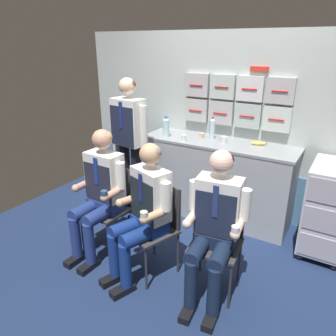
{
  "coord_description": "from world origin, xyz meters",
  "views": [
    {
      "loc": [
        1.25,
        -2.25,
        2.01
      ],
      "look_at": [
        -0.16,
        0.09,
        0.94
      ],
      "focal_mm": 34.41,
      "sensor_mm": 36.0,
      "label": 1
    }
  ],
  "objects_px": {
    "snack_banana": "(259,143)",
    "folding_chair_by_counter": "(219,231)",
    "folding_chair_right": "(158,219)",
    "crew_member_right": "(143,208)",
    "crew_member_by_counter": "(215,222)",
    "water_bottle_short": "(166,127)",
    "folding_chair_left": "(112,199)",
    "crew_member_standing": "(129,138)",
    "service_trolley": "(328,207)",
    "crew_member_left": "(100,189)",
    "coffee_cup_spare": "(184,138)"
  },
  "relations": [
    {
      "from": "snack_banana",
      "to": "folding_chair_by_counter",
      "type": "bearing_deg",
      "value": -86.9
    },
    {
      "from": "folding_chair_right",
      "to": "snack_banana",
      "type": "distance_m",
      "value": 1.47
    },
    {
      "from": "crew_member_right",
      "to": "crew_member_by_counter",
      "type": "relative_size",
      "value": 0.99
    },
    {
      "from": "crew_member_right",
      "to": "water_bottle_short",
      "type": "distance_m",
      "value": 1.4
    },
    {
      "from": "folding_chair_right",
      "to": "folding_chair_by_counter",
      "type": "xyz_separation_m",
      "value": [
        0.55,
        0.09,
        0.0
      ]
    },
    {
      "from": "folding_chair_by_counter",
      "to": "crew_member_by_counter",
      "type": "xyz_separation_m",
      "value": [
        0.02,
        -0.16,
        0.17
      ]
    },
    {
      "from": "folding_chair_left",
      "to": "crew_member_right",
      "type": "relative_size",
      "value": 0.68
    },
    {
      "from": "crew_member_standing",
      "to": "crew_member_right",
      "type": "bearing_deg",
      "value": -47.13
    },
    {
      "from": "service_trolley",
      "to": "folding_chair_left",
      "type": "height_order",
      "value": "service_trolley"
    },
    {
      "from": "crew_member_left",
      "to": "folding_chair_by_counter",
      "type": "distance_m",
      "value": 1.2
    },
    {
      "from": "folding_chair_left",
      "to": "folding_chair_by_counter",
      "type": "height_order",
      "value": "same"
    },
    {
      "from": "crew_member_right",
      "to": "folding_chair_by_counter",
      "type": "xyz_separation_m",
      "value": [
        0.61,
        0.25,
        -0.16
      ]
    },
    {
      "from": "snack_banana",
      "to": "folding_chair_left",
      "type": "bearing_deg",
      "value": -132.22
    },
    {
      "from": "crew_member_standing",
      "to": "snack_banana",
      "type": "relative_size",
      "value": 9.66
    },
    {
      "from": "crew_member_by_counter",
      "to": "water_bottle_short",
      "type": "distance_m",
      "value": 1.67
    },
    {
      "from": "coffee_cup_spare",
      "to": "snack_banana",
      "type": "height_order",
      "value": "coffee_cup_spare"
    },
    {
      "from": "water_bottle_short",
      "to": "snack_banana",
      "type": "relative_size",
      "value": 1.43
    },
    {
      "from": "crew_member_left",
      "to": "crew_member_standing",
      "type": "xyz_separation_m",
      "value": [
        -0.2,
        0.75,
        0.29
      ]
    },
    {
      "from": "service_trolley",
      "to": "crew_member_by_counter",
      "type": "bearing_deg",
      "value": -122.07
    },
    {
      "from": "folding_chair_right",
      "to": "folding_chair_by_counter",
      "type": "distance_m",
      "value": 0.56
    },
    {
      "from": "folding_chair_right",
      "to": "crew_member_right",
      "type": "distance_m",
      "value": 0.23
    },
    {
      "from": "crew_member_left",
      "to": "crew_member_by_counter",
      "type": "relative_size",
      "value": 1.0
    },
    {
      "from": "folding_chair_right",
      "to": "folding_chair_by_counter",
      "type": "bearing_deg",
      "value": 9.58
    },
    {
      "from": "folding_chair_left",
      "to": "coffee_cup_spare",
      "type": "height_order",
      "value": "coffee_cup_spare"
    },
    {
      "from": "folding_chair_left",
      "to": "snack_banana",
      "type": "xyz_separation_m",
      "value": [
        1.11,
        1.22,
        0.45
      ]
    },
    {
      "from": "service_trolley",
      "to": "crew_member_by_counter",
      "type": "xyz_separation_m",
      "value": [
        -0.72,
        -1.15,
        0.2
      ]
    },
    {
      "from": "crew_member_right",
      "to": "water_bottle_short",
      "type": "bearing_deg",
      "value": 113.04
    },
    {
      "from": "folding_chair_by_counter",
      "to": "crew_member_standing",
      "type": "distance_m",
      "value": 1.57
    },
    {
      "from": "crew_member_right",
      "to": "crew_member_standing",
      "type": "relative_size",
      "value": 0.75
    },
    {
      "from": "service_trolley",
      "to": "crew_member_standing",
      "type": "relative_size",
      "value": 0.56
    },
    {
      "from": "service_trolley",
      "to": "coffee_cup_spare",
      "type": "distance_m",
      "value": 1.67
    },
    {
      "from": "folding_chair_right",
      "to": "crew_member_standing",
      "type": "xyz_separation_m",
      "value": [
        -0.83,
        0.68,
        0.47
      ]
    },
    {
      "from": "crew_member_right",
      "to": "coffee_cup_spare",
      "type": "relative_size",
      "value": 16.72
    },
    {
      "from": "service_trolley",
      "to": "water_bottle_short",
      "type": "height_order",
      "value": "water_bottle_short"
    },
    {
      "from": "crew_member_standing",
      "to": "crew_member_left",
      "type": "bearing_deg",
      "value": -75.1
    },
    {
      "from": "crew_member_left",
      "to": "folding_chair_right",
      "type": "height_order",
      "value": "crew_member_left"
    },
    {
      "from": "folding_chair_by_counter",
      "to": "crew_member_left",
      "type": "bearing_deg",
      "value": -172.08
    },
    {
      "from": "crew_member_by_counter",
      "to": "snack_banana",
      "type": "bearing_deg",
      "value": 93.6
    },
    {
      "from": "crew_member_right",
      "to": "water_bottle_short",
      "type": "xyz_separation_m",
      "value": [
        -0.53,
        1.24,
        0.38
      ]
    },
    {
      "from": "service_trolley",
      "to": "coffee_cup_spare",
      "type": "xyz_separation_m",
      "value": [
        -1.59,
        -0.06,
        0.49
      ]
    },
    {
      "from": "folding_chair_right",
      "to": "water_bottle_short",
      "type": "height_order",
      "value": "water_bottle_short"
    },
    {
      "from": "crew_member_by_counter",
      "to": "coffee_cup_spare",
      "type": "relative_size",
      "value": 16.93
    },
    {
      "from": "water_bottle_short",
      "to": "coffee_cup_spare",
      "type": "height_order",
      "value": "water_bottle_short"
    },
    {
      "from": "crew_member_left",
      "to": "water_bottle_short",
      "type": "distance_m",
      "value": 1.22
    },
    {
      "from": "water_bottle_short",
      "to": "coffee_cup_spare",
      "type": "bearing_deg",
      "value": -12.85
    },
    {
      "from": "folding_chair_left",
      "to": "crew_member_standing",
      "type": "relative_size",
      "value": 0.51
    },
    {
      "from": "water_bottle_short",
      "to": "snack_banana",
      "type": "distance_m",
      "value": 1.09
    },
    {
      "from": "crew_member_standing",
      "to": "coffee_cup_spare",
      "type": "bearing_deg",
      "value": 33.48
    },
    {
      "from": "service_trolley",
      "to": "crew_member_left",
      "type": "distance_m",
      "value": 2.25
    },
    {
      "from": "crew_member_by_counter",
      "to": "folding_chair_left",
      "type": "bearing_deg",
      "value": 172.56
    }
  ]
}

